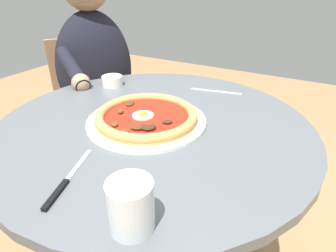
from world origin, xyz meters
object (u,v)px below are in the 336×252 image
cafe_chair_diner (94,99)px  ramekin_capers (112,80)px  water_glass (131,209)px  dining_table (155,177)px  diner_person (100,106)px  steak_knife (62,185)px  pizza_on_plate (146,117)px  fork_utensil (216,91)px

cafe_chair_diner → ramekin_capers: bearing=144.6°
water_glass → dining_table: bearing=-63.6°
ramekin_capers → diner_person: size_ratio=0.07×
steak_knife → ramekin_capers: ramekin_capers is taller
dining_table → ramekin_capers: bearing=-31.2°
pizza_on_plate → steak_knife: size_ratio=1.76×
fork_utensil → diner_person: bearing=-5.7°
fork_utensil → cafe_chair_diner: bearing=-10.7°
fork_utensil → diner_person: size_ratio=0.16×
pizza_on_plate → ramekin_capers: bearing=-34.6°
fork_utensil → diner_person: diner_person is taller
water_glass → steak_knife: 0.19m
dining_table → ramekin_capers: size_ratio=11.65×
fork_utensil → diner_person: 0.68m
dining_table → fork_utensil: bearing=-103.3°
dining_table → water_glass: 0.45m
steak_knife → diner_person: bearing=-51.8°
steak_knife → cafe_chair_diner: (0.67, -0.78, -0.24)m
cafe_chair_diner → fork_utensil: bearing=169.3°
dining_table → ramekin_capers: ramekin_capers is taller
steak_knife → pizza_on_plate: bearing=-89.2°
pizza_on_plate → diner_person: size_ratio=0.29×
water_glass → cafe_chair_diner: size_ratio=0.11×
ramekin_capers → cafe_chair_diner: bearing=-35.4°
dining_table → water_glass: (-0.17, 0.34, 0.24)m
fork_utensil → pizza_on_plate: bearing=74.6°
pizza_on_plate → steak_knife: bearing=90.8°
steak_knife → dining_table: bearing=-92.0°
pizza_on_plate → ramekin_capers: size_ratio=4.39×
pizza_on_plate → water_glass: water_glass is taller
cafe_chair_diner → dining_table: bearing=146.4°
ramekin_capers → pizza_on_plate: bearing=145.4°
water_glass → diner_person: bearing=-44.3°
water_glass → steak_knife: (0.18, -0.01, -0.04)m
dining_table → pizza_on_plate: size_ratio=2.66×
pizza_on_plate → water_glass: (-0.19, 0.33, 0.02)m
pizza_on_plate → ramekin_capers: (0.28, -0.19, 0.00)m
pizza_on_plate → cafe_chair_diner: size_ratio=0.41×
ramekin_capers → diner_person: (0.27, -0.19, -0.24)m
steak_knife → ramekin_capers: size_ratio=2.49×
dining_table → fork_utensil: (-0.07, -0.31, 0.20)m
pizza_on_plate → cafe_chair_diner: bearing=-35.0°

